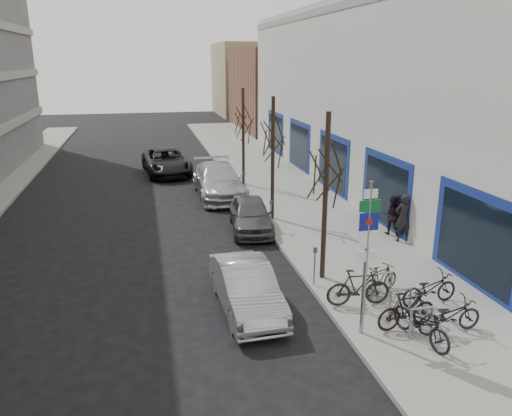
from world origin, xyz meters
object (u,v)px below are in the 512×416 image
tree_near (327,158)px  bike_mid_inner (358,287)px  meter_front (315,262)px  bike_near_left (422,319)px  bike_far_curb (450,313)px  bike_rack (400,299)px  pedestrian_far (392,215)px  tree_far (243,114)px  parked_car_back (219,181)px  meter_mid (271,212)px  pedestrian_near (403,218)px  bike_mid_curb (430,286)px  parked_car_mid (251,214)px  lane_car (166,162)px  meter_back (245,181)px  bike_far_inner (381,279)px  highway_sign_pole (367,250)px  parked_car_front (246,288)px  tree_mid (273,130)px  bike_near_right (407,309)px

tree_near → bike_mid_inner: bearing=-80.9°
meter_front → bike_near_left: 4.00m
bike_far_curb → bike_rack: bearing=35.5°
meter_front → pedestrian_far: (4.62, 3.90, 0.05)m
bike_near_left → tree_far: bearing=80.5°
parked_car_back → tree_far: bearing=46.2°
tree_near → tree_far: same height
meter_mid → pedestrian_near: (4.65, -2.48, 0.18)m
bike_mid_inner → parked_car_back: size_ratio=0.32×
bike_mid_curb → pedestrian_far: size_ratio=1.13×
bike_mid_inner → parked_car_mid: size_ratio=0.46×
tree_far → lane_car: (-4.10, 4.36, -3.32)m
meter_front → lane_car: lane_car is taller
pedestrian_near → tree_near: bearing=34.9°
meter_front → bike_mid_curb: (2.82, -1.94, -0.21)m
bike_rack → tree_near: (-1.20, 2.90, 3.44)m
meter_back → bike_far_curb: (2.47, -14.47, -0.21)m
tree_near → pedestrian_far: 6.23m
bike_near_left → parked_car_mid: (-2.29, 9.69, -0.05)m
bike_far_inner → lane_car: 19.59m
lane_car → bike_mid_inner: bearing=-82.9°
tree_near → bike_mid_inner: (0.33, -2.06, -3.38)m
meter_front → meter_back: bearing=90.0°
highway_sign_pole → meter_mid: (-0.25, 8.51, -1.54)m
bike_rack → parked_car_front: parked_car_front is taller
bike_near_left → bike_mid_curb: (1.28, 1.75, -0.04)m
bike_near_left → pedestrian_near: (3.11, 6.71, 0.35)m
tree_far → meter_mid: size_ratio=4.33×
highway_sign_pole → tree_mid: size_ratio=0.76×
tree_far → meter_back: (-0.45, -2.50, -3.19)m
highway_sign_pole → parked_car_back: highway_sign_pole is taller
bike_mid_inner → pedestrian_far: pedestrian_far is taller
tree_near → tree_far: bearing=90.0°
bike_near_right → pedestrian_far: size_ratio=1.09×
tree_far → meter_front: bearing=-91.9°
bike_mid_curb → bike_near_right: bearing=122.1°
meter_back → bike_near_left: size_ratio=0.65×
bike_far_inner → parked_car_back: 13.05m
bike_rack → lane_car: 20.94m
parked_car_front → parked_car_mid: size_ratio=1.02×
tree_far → bike_mid_inner: 15.44m
bike_mid_curb → parked_car_mid: size_ratio=0.45×
meter_mid → pedestrian_near: size_ratio=0.67×
bike_far_inner → parked_car_back: bearing=-10.4°
parked_car_front → lane_car: (-1.30, 18.70, 0.09)m
tree_mid → meter_back: 5.13m
bike_near_left → bike_mid_inner: bike_near_left is taller
highway_sign_pole → pedestrian_far: highway_sign_pole is taller
meter_front → bike_far_inner: meter_front is taller
meter_back → bike_mid_inner: size_ratio=0.67×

